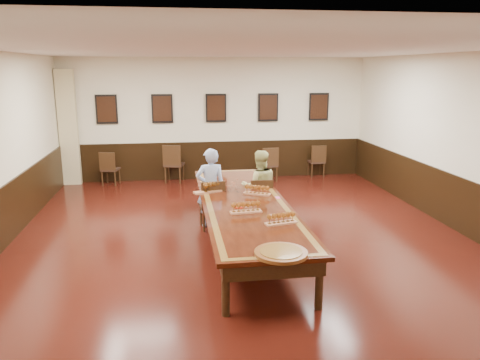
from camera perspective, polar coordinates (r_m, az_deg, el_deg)
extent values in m
cube|color=black|center=(8.05, 0.51, -7.83)|extent=(8.00, 10.00, 0.02)
cube|color=white|center=(7.51, 0.56, 15.71)|extent=(8.00, 10.00, 0.02)
cube|color=#EEE9C7|center=(12.55, -2.96, 7.43)|extent=(8.00, 0.02, 3.20)
cube|color=#EEE9C7|center=(2.97, 15.74, -13.34)|extent=(8.00, 0.02, 3.20)
cube|color=#EEE9C7|center=(9.12, 26.34, 3.78)|extent=(0.02, 10.00, 3.20)
imported|color=#4F79C7|center=(8.72, -3.59, -0.97)|extent=(0.57, 0.40, 1.49)
imported|color=#CDD082|center=(8.95, 2.38, -0.83)|extent=(0.71, 0.56, 1.41)
cube|color=#FE54AB|center=(8.03, 4.63, -2.17)|extent=(0.07, 0.13, 0.01)
cube|color=#CCC08C|center=(12.60, -20.20, 5.96)|extent=(0.45, 0.18, 2.90)
cube|color=black|center=(12.68, -2.88, 2.46)|extent=(7.98, 0.04, 1.00)
cube|color=black|center=(9.33, 25.49, -2.89)|extent=(0.04, 9.98, 1.00)
cube|color=black|center=(7.82, 0.52, -2.84)|extent=(1.40, 5.00, 0.06)
cube|color=olive|center=(7.81, 0.52, -2.62)|extent=(1.28, 4.88, 0.00)
cube|color=black|center=(7.81, 0.52, -2.60)|extent=(1.10, 4.70, 0.00)
cube|color=black|center=(7.86, 0.52, -3.89)|extent=(1.25, 4.85, 0.18)
cylinder|color=black|center=(5.74, -1.77, -13.16)|extent=(0.10, 0.10, 0.69)
cylinder|color=black|center=(5.96, 9.64, -12.27)|extent=(0.10, 0.10, 0.69)
cylinder|color=black|center=(10.09, -4.74, -1.35)|extent=(0.10, 0.10, 0.69)
cylinder|color=black|center=(10.22, 1.77, -1.11)|extent=(0.10, 0.10, 0.69)
cube|color=black|center=(12.51, -15.96, 8.30)|extent=(0.54, 0.03, 0.74)
cube|color=black|center=(12.49, -15.97, 8.29)|extent=(0.46, 0.01, 0.64)
cube|color=black|center=(12.40, -9.47, 8.59)|extent=(0.54, 0.03, 0.74)
cube|color=black|center=(12.38, -9.47, 8.58)|extent=(0.46, 0.01, 0.64)
cube|color=black|center=(12.45, -2.94, 8.77)|extent=(0.54, 0.03, 0.74)
cube|color=black|center=(12.43, -2.94, 8.76)|extent=(0.46, 0.01, 0.64)
cube|color=black|center=(12.66, 3.46, 8.84)|extent=(0.54, 0.03, 0.74)
cube|color=black|center=(12.64, 3.47, 8.83)|extent=(0.46, 0.01, 0.64)
cube|color=black|center=(13.01, 9.58, 8.80)|extent=(0.54, 0.03, 0.74)
cube|color=black|center=(12.99, 9.60, 8.79)|extent=(0.46, 0.01, 0.64)
cube|color=#AF6F49|center=(8.38, -3.96, -1.43)|extent=(0.53, 0.31, 0.03)
cube|color=#AF6F49|center=(8.22, 2.08, -1.70)|extent=(0.48, 0.35, 0.03)
cube|color=#AF6F49|center=(7.20, 0.72, -3.91)|extent=(0.50, 0.20, 0.03)
cube|color=#AF6F49|center=(6.71, 5.03, -5.26)|extent=(0.48, 0.24, 0.03)
cylinder|color=#B81D0C|center=(7.50, -0.13, -3.25)|extent=(0.19, 0.19, 0.02)
cylinder|color=silver|center=(7.49, -0.13, -3.15)|extent=(0.11, 0.11, 0.01)
cylinder|color=#5B2F12|center=(5.65, 5.02, -8.87)|extent=(0.75, 0.75, 0.04)
cylinder|color=olive|center=(5.64, 5.02, -8.63)|extent=(0.60, 0.60, 0.01)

